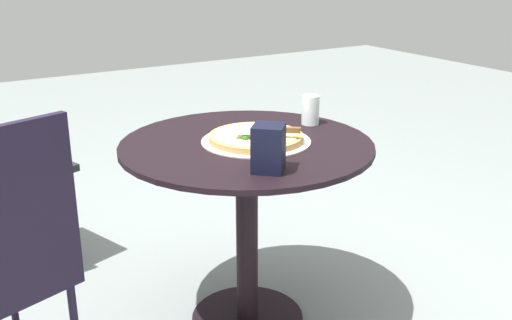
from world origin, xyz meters
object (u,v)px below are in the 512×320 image
object	(u,v)px
pizza_on_tray	(256,138)
drinking_cup	(310,110)
patio_chair_near	(0,162)
patio_table	(247,191)
napkin_dispenser	(268,148)
pizza_server	(269,130)

from	to	relation	value
pizza_on_tray	drinking_cup	world-z (taller)	drinking_cup
pizza_on_tray	drinking_cup	size ratio (longest dim) A/B	3.43
pizza_on_tray	patio_chair_near	size ratio (longest dim) A/B	0.45
patio_table	pizza_on_tray	bearing A→B (deg)	-104.28
drinking_cup	pizza_on_tray	bearing A→B (deg)	105.66
patio_chair_near	napkin_dispenser	bearing A→B (deg)	-152.56
drinking_cup	patio_chair_near	size ratio (longest dim) A/B	0.13
napkin_dispenser	patio_chair_near	world-z (taller)	napkin_dispenser
patio_table	pizza_server	world-z (taller)	pizza_server
patio_table	patio_chair_near	bearing A→B (deg)	38.16
patio_table	drinking_cup	bearing A→B (deg)	-77.29
drinking_cup	patio_chair_near	distance (m)	1.27
patio_table	drinking_cup	world-z (taller)	drinking_cup
drinking_cup	napkin_dispenser	world-z (taller)	napkin_dispenser
pizza_on_tray	napkin_dispenser	world-z (taller)	napkin_dispenser
drinking_cup	napkin_dispenser	bearing A→B (deg)	130.20
patio_table	pizza_on_tray	world-z (taller)	pizza_on_tray
pizza_on_tray	pizza_server	bearing A→B (deg)	-164.98
napkin_dispenser	pizza_server	bearing A→B (deg)	-170.17
pizza_on_tray	patio_chair_near	xyz separation A→B (m)	(0.85, 0.69, -0.21)
napkin_dispenser	patio_chair_near	size ratio (longest dim) A/B	0.17
patio_table	napkin_dispenser	size ratio (longest dim) A/B	6.17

